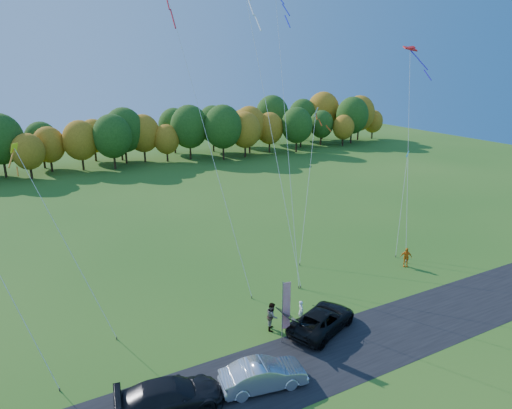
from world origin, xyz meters
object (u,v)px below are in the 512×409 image
silver_sedan (263,375)px  person_east (406,257)px  feather_flag (286,305)px  black_suv (322,320)px

silver_sedan → person_east: (18.78, 7.64, 0.08)m
silver_sedan → feather_flag: (3.36, 3.10, 1.87)m
person_east → feather_flag: 16.16m
black_suv → silver_sedan: bearing=93.9°
black_suv → person_east: bearing=-91.9°
person_east → feather_flag: size_ratio=0.41×
person_east → feather_flag: (-15.41, -4.53, 1.79)m
silver_sedan → person_east: 20.27m
silver_sedan → feather_flag: bearing=-37.6°
black_suv → person_east: size_ratio=3.16×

